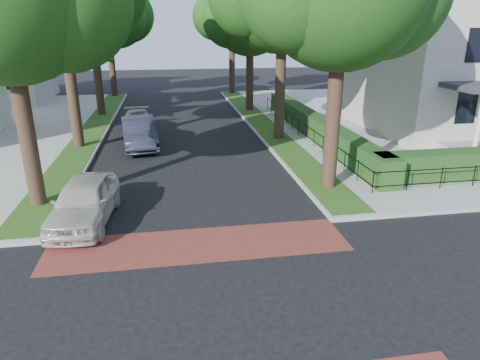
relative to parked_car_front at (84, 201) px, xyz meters
name	(u,v)px	position (x,y,z in m)	size (l,w,h in m)	color
ground	(209,310)	(3.60, -5.46, -0.75)	(120.00, 120.00, 0.00)	black
sidewalk_ne	(455,117)	(23.10, 13.54, -0.67)	(30.00, 30.00, 0.15)	gray
crosswalk_far	(199,245)	(3.60, -2.26, -0.74)	(9.00, 2.20, 0.01)	maroon
grass_strip_ne	(262,123)	(9.00, 13.64, -0.59)	(1.60, 29.80, 0.02)	#1E4012
grass_strip_nw	(93,129)	(-1.80, 13.64, -0.59)	(1.60, 29.80, 0.02)	#1E4012
tree_right_far	(251,16)	(9.20, 18.77, 6.16)	(7.25, 6.23, 9.74)	black
tree_right_back	(232,14)	(9.20, 27.77, 6.52)	(7.50, 6.45, 10.20)	black
tree_left_far	(93,12)	(-1.80, 18.76, 6.37)	(7.00, 6.02, 9.86)	black
tree_left_back	(108,12)	(-1.80, 27.78, 6.66)	(7.75, 6.66, 10.44)	black
hedge_main_road	(316,126)	(11.30, 9.54, 0.00)	(1.00, 18.00, 1.20)	#1B3C14
fence_main_road	(302,129)	(10.50, 9.54, -0.15)	(0.06, 18.00, 0.90)	black
house_victorian	(474,30)	(21.11, 10.46, 5.27)	(13.00, 13.05, 12.48)	#B9B5A6
parked_car_front	(84,201)	(0.00, 0.00, 0.00)	(1.77, 4.39, 1.50)	beige
parked_car_middle	(139,133)	(1.30, 9.36, 0.05)	(1.69, 4.84, 1.59)	#222533
parked_car_rear	(139,123)	(1.08, 12.63, -0.08)	(1.87, 4.59, 1.33)	slate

